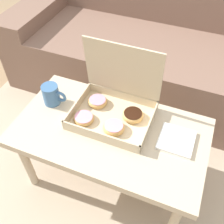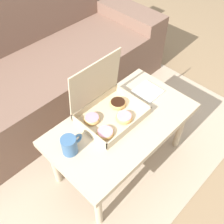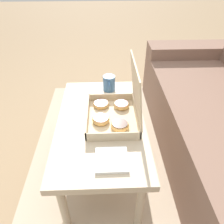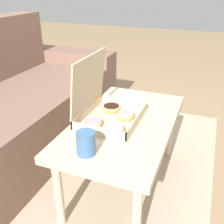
{
  "view_description": "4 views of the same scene",
  "coord_description": "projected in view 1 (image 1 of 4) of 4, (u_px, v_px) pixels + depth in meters",
  "views": [
    {
      "loc": [
        0.31,
        -0.82,
        1.42
      ],
      "look_at": [
        -0.02,
        -0.03,
        0.5
      ],
      "focal_mm": 42.0,
      "sensor_mm": 36.0,
      "label": 1
    },
    {
      "loc": [
        -0.76,
        -0.76,
        1.65
      ],
      "look_at": [
        -0.02,
        -0.03,
        0.5
      ],
      "focal_mm": 42.0,
      "sensor_mm": 36.0,
      "label": 2
    },
    {
      "loc": [
        1.0,
        -0.07,
        1.28
      ],
      "look_at": [
        -0.02,
        -0.03,
        0.5
      ],
      "focal_mm": 35.0,
      "sensor_mm": 36.0,
      "label": 3
    },
    {
      "loc": [
        -1.2,
        -0.49,
        1.14
      ],
      "look_at": [
        -0.02,
        -0.03,
        0.5
      ],
      "focal_mm": 42.0,
      "sensor_mm": 36.0,
      "label": 4
    }
  ],
  "objects": [
    {
      "name": "ground_plane",
      "position": [
        116.0,
        164.0,
        1.63
      ],
      "size": [
        12.0,
        12.0,
        0.0
      ],
      "primitive_type": "plane",
      "color": "#937756"
    },
    {
      "name": "area_rug",
      "position": [
        132.0,
        129.0,
        1.82
      ],
      "size": [
        2.24,
        1.84,
        0.01
      ],
      "primitive_type": "cube",
      "color": "tan",
      "rests_on": "ground_plane"
    },
    {
      "name": "couch",
      "position": [
        157.0,
        53.0,
        1.92
      ],
      "size": [
        2.12,
        0.83,
        0.9
      ],
      "color": "#7A5B4C",
      "rests_on": "ground_plane"
    },
    {
      "name": "coffee_table",
      "position": [
        110.0,
        136.0,
        1.28
      ],
      "size": [
        0.92,
        0.52,
        0.45
      ],
      "color": "#C6B293",
      "rests_on": "ground_plane"
    },
    {
      "name": "pastry_box",
      "position": [
        113.0,
        106.0,
        1.26
      ],
      "size": [
        0.38,
        0.3,
        0.35
      ],
      "color": "beige",
      "rests_on": "coffee_table"
    },
    {
      "name": "coffee_mug",
      "position": [
        52.0,
        95.0,
        1.33
      ],
      "size": [
        0.13,
        0.09,
        0.11
      ],
      "color": "#3D6693",
      "rests_on": "coffee_table"
    },
    {
      "name": "napkin_stack",
      "position": [
        176.0,
        140.0,
        1.19
      ],
      "size": [
        0.16,
        0.16,
        0.01
      ],
      "color": "white",
      "rests_on": "coffee_table"
    }
  ]
}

